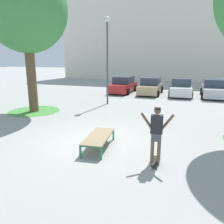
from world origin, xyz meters
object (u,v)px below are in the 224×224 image
object	(u,v)px
skate_box	(98,137)
skateboard	(155,161)
tree_near_left	(26,9)
skater	(157,131)
light_post	(107,48)
car_white	(181,88)
car_silver	(213,89)
car_tan	(151,86)
car_red	(123,85)

from	to	relation	value
skate_box	skateboard	size ratio (longest dim) A/B	2.42
skateboard	tree_near_left	size ratio (longest dim) A/B	0.10
skater	light_post	size ratio (longest dim) A/B	0.29
car_white	car_silver	bearing A→B (deg)	0.27
tree_near_left	light_post	size ratio (longest dim) A/B	1.43
tree_near_left	car_tan	xyz separation A→B (m)	(5.66, 9.02, -5.15)
car_white	light_post	world-z (taller)	light_post
car_red	tree_near_left	bearing A→B (deg)	-108.51
car_tan	car_white	world-z (taller)	same
skater	tree_near_left	xyz separation A→B (m)	(-8.09, 4.62, 4.77)
skater	light_post	distance (m)	9.74
car_tan	car_white	size ratio (longest dim) A/B	0.98
skateboard	light_post	bearing A→B (deg)	119.22
skate_box	skater	xyz separation A→B (m)	(2.13, -0.58, 0.66)
tree_near_left	car_white	distance (m)	13.30
skater	light_post	bearing A→B (deg)	119.22
skate_box	car_silver	size ratio (longest dim) A/B	0.47
car_red	car_tan	xyz separation A→B (m)	(2.61, -0.11, 0.00)
skater	car_tan	size ratio (longest dim) A/B	0.40
car_red	car_tan	world-z (taller)	same
car_white	skate_box	bearing A→B (deg)	-100.01
skater	car_red	bearing A→B (deg)	110.09
light_post	car_silver	bearing A→B (deg)	36.96
car_red	light_post	world-z (taller)	light_post
skateboard	car_red	world-z (taller)	car_red
car_tan	car_white	bearing A→B (deg)	0.81
car_white	car_red	bearing A→B (deg)	179.23
skateboard	car_white	xyz separation A→B (m)	(0.18, 13.68, 0.61)
skate_box	light_post	size ratio (longest dim) A/B	0.34
car_tan	car_silver	bearing A→B (deg)	0.54
light_post	tree_near_left	bearing A→B (deg)	-134.89
skateboard	car_silver	size ratio (longest dim) A/B	0.19
car_red	car_silver	world-z (taller)	same
skate_box	car_tan	xyz separation A→B (m)	(-0.29, 13.07, 0.28)
skater	tree_near_left	bearing A→B (deg)	150.26
skater	tree_near_left	world-z (taller)	tree_near_left
tree_near_left	car_silver	distance (m)	15.07
skateboard	car_white	bearing A→B (deg)	89.23
skateboard	car_tan	bearing A→B (deg)	100.07
skate_box	car_silver	xyz separation A→B (m)	(4.92, 13.12, 0.28)
car_red	skateboard	bearing A→B (deg)	-69.91
skateboard	skate_box	bearing A→B (deg)	164.79
skate_box	light_post	bearing A→B (deg)	107.80
car_tan	light_post	world-z (taller)	light_post
skateboard	light_post	size ratio (longest dim) A/B	0.14
light_post	skateboard	bearing A→B (deg)	-60.78
tree_near_left	skate_box	bearing A→B (deg)	-34.17
tree_near_left	car_tan	size ratio (longest dim) A/B	1.98
skateboard	car_white	world-z (taller)	car_white
skateboard	car_tan	distance (m)	13.87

